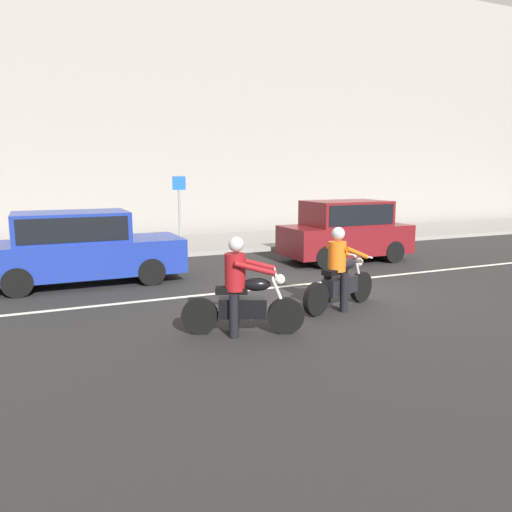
# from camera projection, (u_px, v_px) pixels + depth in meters

# --- Properties ---
(ground_plane) EXTENTS (80.00, 80.00, 0.00)m
(ground_plane) POSITION_uv_depth(u_px,v_px,m) (327.00, 292.00, 10.99)
(ground_plane) COLOR #262626
(sidewalk_slab) EXTENTS (40.00, 4.40, 0.14)m
(sidewalk_slab) POSITION_uv_depth(u_px,v_px,m) (210.00, 243.00, 18.18)
(sidewalk_slab) COLOR gray
(sidewalk_slab) RESTS_ON ground_plane
(building_facade) EXTENTS (40.00, 1.40, 11.14)m
(building_facade) POSITION_uv_depth(u_px,v_px,m) (181.00, 99.00, 20.33)
(building_facade) COLOR gray
(building_facade) RESTS_ON ground_plane
(lane_marking_stripe) EXTENTS (18.00, 0.14, 0.01)m
(lane_marking_stripe) POSITION_uv_depth(u_px,v_px,m) (296.00, 285.00, 11.69)
(lane_marking_stripe) COLOR silver
(lane_marking_stripe) RESTS_ON ground_plane
(motorcycle_with_rider_orange_stripe) EXTENTS (1.99, 0.94, 1.60)m
(motorcycle_with_rider_orange_stripe) POSITION_uv_depth(u_px,v_px,m) (340.00, 275.00, 9.60)
(motorcycle_with_rider_orange_stripe) COLOR black
(motorcycle_with_rider_orange_stripe) RESTS_ON ground_plane
(motorcycle_with_rider_crimson) EXTENTS (1.89, 0.99, 1.61)m
(motorcycle_with_rider_crimson) POSITION_uv_depth(u_px,v_px,m) (242.00, 294.00, 8.07)
(motorcycle_with_rider_crimson) COLOR black
(motorcycle_with_rider_crimson) RESTS_ON ground_plane
(parked_hatchback_maroon) EXTENTS (3.78, 1.76, 1.80)m
(parked_hatchback_maroon) POSITION_uv_depth(u_px,v_px,m) (346.00, 230.00, 14.71)
(parked_hatchback_maroon) COLOR maroon
(parked_hatchback_maroon) RESTS_ON ground_plane
(parked_sedan_cobalt_blue) EXTENTS (4.59, 1.82, 1.72)m
(parked_sedan_cobalt_blue) POSITION_uv_depth(u_px,v_px,m) (79.00, 247.00, 11.69)
(parked_sedan_cobalt_blue) COLOR navy
(parked_sedan_cobalt_blue) RESTS_ON ground_plane
(street_sign_post) EXTENTS (0.44, 0.08, 2.39)m
(street_sign_post) POSITION_uv_depth(u_px,v_px,m) (179.00, 204.00, 16.44)
(street_sign_post) COLOR gray
(street_sign_post) RESTS_ON sidewalk_slab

